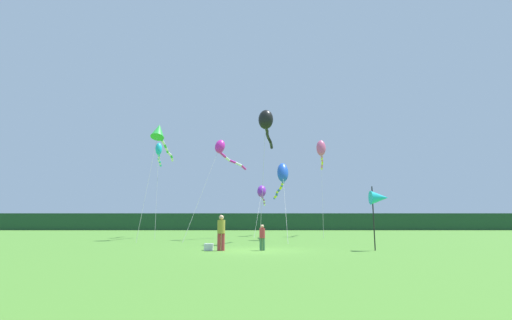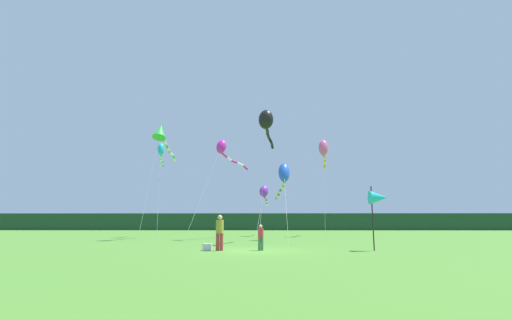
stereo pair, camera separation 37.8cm
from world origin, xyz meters
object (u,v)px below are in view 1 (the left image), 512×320
object	(u,v)px
person_adult	(222,231)
kite_magenta	(223,150)
kite_black	(266,122)
kite_cyan	(159,151)
kite_blue	(283,175)
banner_flag_pole	(380,198)
person_child	(263,236)
kite_green	(160,133)
kite_purple	(262,192)
cooler_box	(209,247)
kite_rainbow	(322,150)

from	to	relation	value
person_adult	kite_magenta	size ratio (longest dim) A/B	0.21
kite_black	kite_cyan	bearing A→B (deg)	134.87
kite_cyan	kite_black	xyz separation A→B (m)	(9.82, -9.86, 0.12)
person_adult	kite_blue	xyz separation A→B (m)	(3.84, 10.80, 4.13)
banner_flag_pole	kite_blue	bearing A→B (deg)	111.05
person_adult	person_child	size ratio (longest dim) A/B	1.37
kite_green	kite_magenta	xyz separation A→B (m)	(5.16, 0.68, -1.24)
person_adult	kite_green	bearing A→B (deg)	119.74
kite_purple	kite_magenta	size ratio (longest dim) A/B	0.91
person_child	kite_blue	xyz separation A→B (m)	(1.80, 10.69, 4.39)
kite_cyan	kite_blue	size ratio (longest dim) A/B	0.89
kite_black	kite_magenta	size ratio (longest dim) A/B	1.08
cooler_box	kite_magenta	size ratio (longest dim) A/B	0.05
kite_purple	kite_magenta	world-z (taller)	kite_magenta
kite_cyan	kite_blue	world-z (taller)	kite_cyan
kite_rainbow	kite_blue	bearing A→B (deg)	-123.22
cooler_box	kite_purple	xyz separation A→B (m)	(2.94, 18.21, 4.16)
kite_cyan	banner_flag_pole	bearing A→B (deg)	-44.66
kite_green	kite_blue	world-z (taller)	kite_green
kite_cyan	kite_rainbow	distance (m)	15.86
kite_purple	person_child	bearing A→B (deg)	-90.88
kite_cyan	kite_magenta	distance (m)	7.35
banner_flag_pole	kite_green	xyz separation A→B (m)	(-14.20, 10.82, 6.03)
cooler_box	banner_flag_pole	xyz separation A→B (m)	(8.58, -0.10, 2.41)
kite_black	kite_magenta	distance (m)	7.13
kite_black	banner_flag_pole	bearing A→B (deg)	-43.82
person_adult	kite_magenta	xyz separation A→B (m)	(-1.09, 11.61, 6.40)
person_child	kite_green	world-z (taller)	kite_green
kite_purple	kite_blue	world-z (taller)	kite_blue
person_adult	kite_magenta	bearing A→B (deg)	95.34
banner_flag_pole	kite_black	bearing A→B (deg)	136.18
person_adult	kite_green	distance (m)	14.72
kite_magenta	kite_blue	distance (m)	5.48
cooler_box	kite_rainbow	xyz separation A→B (m)	(8.90, 17.36, 8.34)
kite_black	kite_purple	distance (m)	13.51
banner_flag_pole	kite_magenta	size ratio (longest dim) A/B	0.38
person_adult	banner_flag_pole	xyz separation A→B (m)	(7.95, 0.11, 1.61)
kite_blue	kite_black	bearing A→B (deg)	-104.92
kite_purple	kite_black	bearing A→B (deg)	-89.60
banner_flag_pole	kite_cyan	world-z (taller)	kite_cyan
person_adult	kite_green	size ratio (longest dim) A/B	0.18
person_adult	kite_magenta	distance (m)	13.30
cooler_box	kite_black	world-z (taller)	kite_black
kite_black	kite_green	bearing A→B (deg)	147.55
person_adult	cooler_box	bearing A→B (deg)	161.35
cooler_box	banner_flag_pole	world-z (taller)	banner_flag_pole
kite_black	kite_blue	xyz separation A→B (m)	(1.43, 5.37, -2.96)
kite_green	kite_blue	xyz separation A→B (m)	(10.08, -0.13, -3.51)
person_adult	person_child	bearing A→B (deg)	3.14
person_adult	kite_black	xyz separation A→B (m)	(2.41, 5.43, 7.08)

